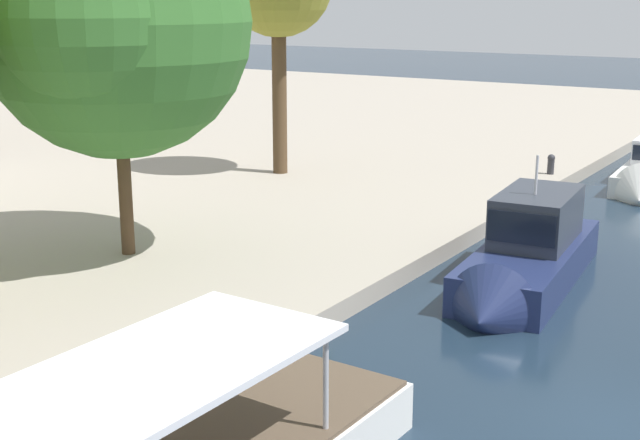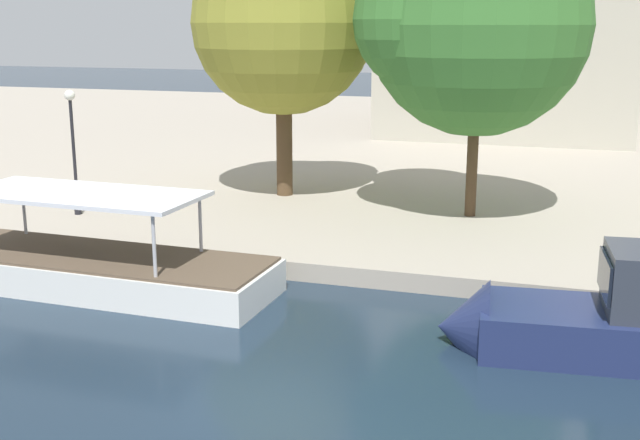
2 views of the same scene
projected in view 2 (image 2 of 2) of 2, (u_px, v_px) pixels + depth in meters
The scene contains 7 objects.
ground_plane at pixel (266, 399), 16.67m from camera, with size 220.00×220.00×0.00m, color #192838.
dock_promenade at pixel (477, 146), 49.05m from camera, with size 120.00×55.00×0.58m, color #A39989.
tour_boat_1 at pixel (56, 271), 24.06m from camera, with size 12.63×3.55×4.07m.
motor_yacht_2 at pixel (633, 325), 18.57m from camera, with size 9.16×3.34×4.58m.
lamp_post at pixel (73, 140), 29.59m from camera, with size 0.39×0.39×4.62m.
tree_1 at pixel (289, 22), 32.49m from camera, with size 7.30×7.90×10.63m.
tree_2 at pixel (462, 19), 28.66m from camera, with size 8.28×8.20×10.85m.
Camera 2 is at (5.74, -14.24, 7.55)m, focal length 45.33 mm.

